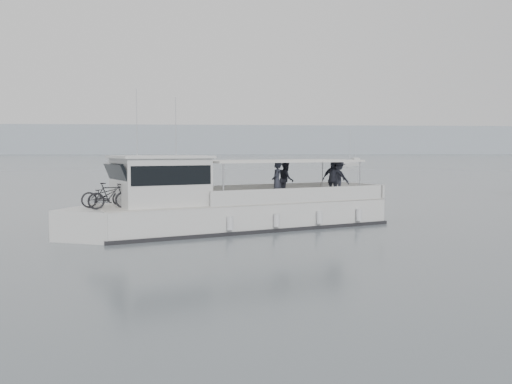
{
  "coord_description": "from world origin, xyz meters",
  "views": [
    {
      "loc": [
        1.09,
        -27.58,
        3.41
      ],
      "look_at": [
        3.47,
        -2.73,
        1.6
      ],
      "focal_mm": 40.0,
      "sensor_mm": 36.0,
      "label": 1
    }
  ],
  "objects": [
    {
      "name": "moored_fleet",
      "position": [
        -24.24,
        172.23,
        0.36
      ],
      "size": [
        409.41,
        283.28,
        9.81
      ],
      "color": "silver",
      "rests_on": "ground"
    },
    {
      "name": "headland",
      "position": [
        0.0,
        560.0,
        14.0
      ],
      "size": [
        1400.0,
        90.0,
        28.0
      ],
      "primitive_type": "cube",
      "color": "#939EA8",
      "rests_on": "ground"
    },
    {
      "name": "ground",
      "position": [
        0.0,
        0.0,
        0.0
      ],
      "size": [
        1400.0,
        1400.0,
        0.0
      ],
      "primitive_type": "plane",
      "color": "#515C60",
      "rests_on": "ground"
    },
    {
      "name": "tour_boat",
      "position": [
        1.79,
        -3.22,
        1.01
      ],
      "size": [
        14.27,
        8.3,
        6.16
      ],
      "rotation": [
        0.0,
        0.0,
        0.39
      ],
      "color": "silver",
      "rests_on": "ground"
    }
  ]
}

